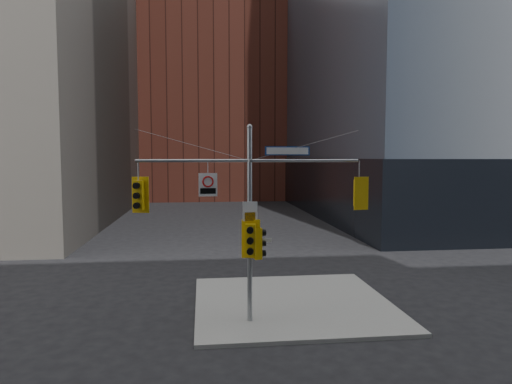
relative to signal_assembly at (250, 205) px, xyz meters
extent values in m
plane|color=black|center=(0.00, -1.99, -4.42)|extent=(160.00, 160.00, 0.00)
cube|color=gray|center=(2.00, 2.01, -4.34)|extent=(8.00, 8.00, 0.15)
cube|color=black|center=(28.00, 30.01, -1.42)|extent=(36.40, 36.40, 6.00)
cube|color=brown|center=(0.00, 56.01, 9.58)|extent=(26.00, 20.00, 28.00)
cylinder|color=gray|center=(0.00, 0.01, -0.82)|extent=(0.18, 0.18, 7.20)
sphere|color=gray|center=(0.00, 0.01, 2.78)|extent=(0.20, 0.20, 0.20)
cylinder|color=gray|center=(-2.00, 0.01, 1.58)|extent=(4.00, 0.11, 0.11)
cylinder|color=gray|center=(2.00, 0.01, 1.58)|extent=(4.00, 0.11, 0.11)
cylinder|color=gray|center=(0.00, -0.34, 1.58)|extent=(0.10, 0.70, 0.10)
cylinder|color=gray|center=(-2.00, 0.01, 2.13)|extent=(4.00, 0.02, 1.12)
cylinder|color=gray|center=(2.00, 0.01, 2.13)|extent=(4.00, 0.02, 1.12)
cube|color=gold|center=(-3.90, 0.01, 0.38)|extent=(0.38, 0.31, 1.03)
cube|color=gold|center=(-3.86, 0.18, 0.38)|extent=(0.60, 0.19, 1.28)
cylinder|color=black|center=(-3.95, -0.18, 0.73)|extent=(0.25, 0.21, 0.22)
cylinder|color=black|center=(-3.93, -0.11, 0.73)|extent=(0.19, 0.06, 0.19)
cylinder|color=black|center=(-3.95, -0.18, 0.38)|extent=(0.25, 0.21, 0.22)
cylinder|color=black|center=(-3.93, -0.11, 0.38)|extent=(0.19, 0.06, 0.19)
cylinder|color=black|center=(-3.95, -0.18, 0.04)|extent=(0.25, 0.21, 0.22)
cylinder|color=black|center=(-3.93, -0.11, 0.04)|extent=(0.19, 0.06, 0.19)
cube|color=gold|center=(4.06, 0.01, 0.38)|extent=(0.35, 0.28, 0.98)
cube|color=gold|center=(4.09, -0.16, 0.38)|extent=(0.58, 0.15, 1.21)
cylinder|color=black|center=(4.02, 0.19, 0.71)|extent=(0.23, 0.19, 0.21)
cylinder|color=black|center=(4.04, 0.12, 0.71)|extent=(0.18, 0.05, 0.18)
cylinder|color=black|center=(4.02, 0.19, 0.38)|extent=(0.23, 0.19, 0.21)
cylinder|color=black|center=(4.04, 0.12, 0.38)|extent=(0.18, 0.05, 0.18)
cylinder|color=black|center=(4.02, 0.19, 0.06)|extent=(0.23, 0.19, 0.21)
cylinder|color=#0CE559|center=(4.04, 0.12, 0.06)|extent=(0.18, 0.05, 0.18)
cube|color=gold|center=(0.28, 0.01, -1.41)|extent=(0.32, 0.41, 1.14)
cylinder|color=black|center=(0.49, 0.05, -1.03)|extent=(0.22, 0.27, 0.24)
cylinder|color=black|center=(0.41, 0.03, -1.03)|extent=(0.06, 0.21, 0.21)
cylinder|color=black|center=(0.49, 0.05, -1.41)|extent=(0.22, 0.27, 0.24)
cylinder|color=black|center=(0.41, 0.03, -1.41)|extent=(0.06, 0.21, 0.21)
cylinder|color=black|center=(0.49, 0.05, -1.79)|extent=(0.22, 0.27, 0.24)
cylinder|color=black|center=(0.41, 0.03, -1.79)|extent=(0.06, 0.21, 0.21)
cube|color=gold|center=(0.00, -0.27, -1.22)|extent=(0.41, 0.32, 1.13)
cube|color=gold|center=(0.03, -0.08, -1.22)|extent=(0.66, 0.16, 1.40)
cylinder|color=black|center=(-0.04, -0.48, -0.85)|extent=(0.26, 0.21, 0.24)
cylinder|color=black|center=(-0.02, -0.40, -0.85)|extent=(0.20, 0.06, 0.20)
cylinder|color=black|center=(-0.04, -0.48, -1.22)|extent=(0.26, 0.21, 0.24)
cylinder|color=black|center=(-0.02, -0.40, -1.22)|extent=(0.20, 0.06, 0.20)
cylinder|color=black|center=(-0.04, -0.48, -1.60)|extent=(0.26, 0.21, 0.24)
cylinder|color=black|center=(-0.02, -0.40, -1.60)|extent=(0.20, 0.06, 0.20)
cube|color=navy|center=(1.37, 0.01, 1.93)|extent=(1.65, 0.17, 0.32)
cube|color=silver|center=(1.37, -0.02, 1.93)|extent=(1.55, 0.14, 0.25)
cube|color=silver|center=(-1.49, -0.01, 0.73)|extent=(0.66, 0.09, 0.82)
torus|color=#B20A0A|center=(-1.49, -0.03, 0.84)|extent=(0.41, 0.09, 0.41)
cube|color=black|center=(-1.49, -0.03, 0.51)|extent=(0.55, 0.06, 0.20)
cube|color=silver|center=(0.00, -0.11, -0.22)|extent=(0.53, 0.09, 0.69)
cube|color=#D88C00|center=(0.00, -0.13, -0.41)|extent=(0.38, 0.05, 0.31)
cube|color=silver|center=(0.45, 0.01, -1.30)|extent=(0.70, 0.10, 0.14)
cube|color=#145926|center=(0.00, 0.46, -1.72)|extent=(0.10, 0.73, 0.15)
camera|label=1|loc=(-1.70, -16.20, 1.71)|focal=32.00mm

